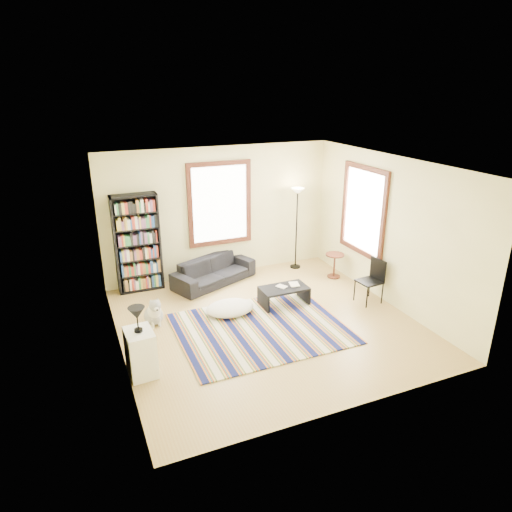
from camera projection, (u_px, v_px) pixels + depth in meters
name	position (u px, v px, depth m)	size (l,w,h in m)	color
floor	(267.00, 325.00, 8.12)	(5.00, 5.00, 0.10)	#A78A4C
ceiling	(269.00, 161.00, 7.10)	(5.00, 5.00, 0.10)	white
wall_back	(219.00, 212.00, 9.80)	(5.00, 0.10, 2.80)	#F5EBA5
wall_front	(356.00, 316.00, 5.41)	(5.00, 0.10, 2.80)	#F5EBA5
wall_left	(109.00, 272.00, 6.68)	(0.10, 5.00, 2.80)	#F5EBA5
wall_right	(391.00, 231.00, 8.54)	(0.10, 5.00, 2.80)	#F5EBA5
window_back	(220.00, 204.00, 9.66)	(1.20, 0.06, 1.60)	white
window_right	(363.00, 211.00, 9.13)	(0.06, 1.20, 1.60)	white
rug	(261.00, 328.00, 7.91)	(2.83, 2.27, 0.02)	#0D1344
sofa	(214.00, 271.00, 9.66)	(0.71, 1.83, 0.53)	black
bookshelf	(137.00, 243.00, 9.09)	(0.90, 0.30, 2.00)	black
coffee_table	(284.00, 296.00, 8.72)	(0.90, 0.50, 0.36)	black
book_a	(279.00, 288.00, 8.62)	(0.19, 0.14, 0.02)	beige
book_b	(290.00, 285.00, 8.75)	(0.17, 0.24, 0.02)	beige
floor_cushion	(230.00, 308.00, 8.40)	(0.89, 0.67, 0.22)	silver
floor_lamp	(296.00, 229.00, 10.24)	(0.30, 0.30, 1.86)	black
side_table	(334.00, 266.00, 9.94)	(0.40, 0.40, 0.54)	#481D12
folding_chair	(369.00, 282.00, 8.74)	(0.42, 0.40, 0.86)	black
white_cabinet	(141.00, 353.00, 6.57)	(0.38, 0.50, 0.70)	white
table_lamp	(137.00, 320.00, 6.38)	(0.24, 0.24, 0.38)	black
dog	(153.00, 310.00, 8.00)	(0.37, 0.52, 0.52)	#ABABAB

